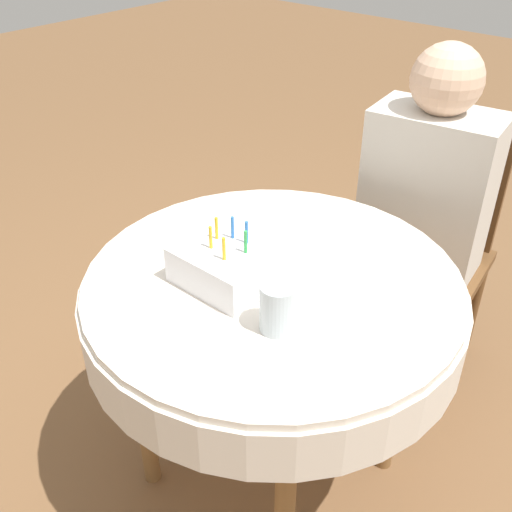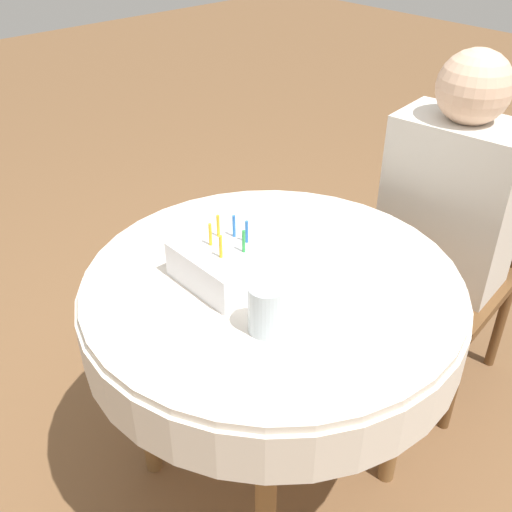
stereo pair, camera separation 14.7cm
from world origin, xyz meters
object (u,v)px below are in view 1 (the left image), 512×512
object	(u,v)px
birthday_cake	(231,262)
drinking_glass	(278,307)
chair	(425,241)
person	(425,194)

from	to	relation	value
birthday_cake	drinking_glass	distance (m)	0.22
chair	person	xyz separation A→B (m)	(0.01, -0.10, 0.23)
birthday_cake	person	bearing A→B (deg)	81.47
drinking_glass	birthday_cake	bearing A→B (deg)	160.58
chair	birthday_cake	world-z (taller)	birthday_cake
person	chair	bearing A→B (deg)	90.00
drinking_glass	person	bearing A→B (deg)	95.88
person	drinking_glass	size ratio (longest dim) A/B	10.27
chair	drinking_glass	size ratio (longest dim) A/B	7.75
person	birthday_cake	bearing A→B (deg)	-106.52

